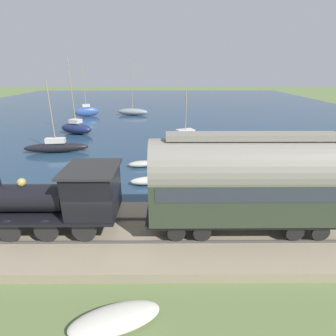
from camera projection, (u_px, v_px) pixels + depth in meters
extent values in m
plane|color=#607542|center=(99.00, 240.00, 12.05)|extent=(200.00, 200.00, 0.00)
cube|color=navy|center=(151.00, 107.00, 52.30)|extent=(80.00, 80.00, 0.01)
cube|color=gray|center=(99.00, 235.00, 12.07)|extent=(5.49, 56.00, 0.41)
cube|color=#4C4742|center=(93.00, 242.00, 11.12)|extent=(0.07, 54.88, 0.12)
cube|color=#4C4742|center=(103.00, 219.00, 12.82)|extent=(0.07, 54.88, 0.12)
cylinder|color=black|center=(84.00, 231.00, 10.91)|extent=(0.12, 1.01, 1.01)
cylinder|color=black|center=(95.00, 209.00, 12.62)|extent=(0.12, 1.01, 1.01)
cylinder|color=black|center=(47.00, 231.00, 10.90)|extent=(0.12, 1.01, 1.01)
cylinder|color=black|center=(63.00, 209.00, 12.61)|extent=(0.12, 1.01, 1.01)
cylinder|color=black|center=(9.00, 231.00, 10.89)|extent=(0.12, 1.01, 1.01)
cylinder|color=black|center=(30.00, 209.00, 12.60)|extent=(0.12, 1.01, 1.01)
cube|color=black|center=(54.00, 211.00, 11.61)|extent=(2.33, 5.71, 0.12)
cylinder|color=black|center=(25.00, 198.00, 11.36)|extent=(1.21, 3.43, 1.21)
sphere|color=tan|center=(22.00, 182.00, 11.09)|extent=(0.36, 0.36, 0.36)
cube|color=black|center=(93.00, 190.00, 11.25)|extent=(2.23, 2.00, 1.91)
cube|color=#282828|center=(91.00, 169.00, 10.89)|extent=(2.43, 2.24, 0.10)
cylinder|color=black|center=(320.00, 233.00, 11.01)|extent=(0.12, 0.76, 0.76)
cylinder|color=black|center=(300.00, 210.00, 12.72)|extent=(0.12, 0.76, 0.76)
cylinder|color=black|center=(295.00, 233.00, 11.01)|extent=(0.12, 0.76, 0.76)
cylinder|color=black|center=(277.00, 210.00, 12.72)|extent=(0.12, 0.76, 0.76)
cylinder|color=black|center=(202.00, 233.00, 10.99)|extent=(0.12, 0.76, 0.76)
cylinder|color=black|center=(197.00, 211.00, 12.69)|extent=(0.12, 0.76, 0.76)
cylinder|color=black|center=(176.00, 233.00, 10.98)|extent=(0.12, 0.76, 0.76)
cylinder|color=black|center=(175.00, 211.00, 12.69)|extent=(0.12, 0.76, 0.76)
cube|color=black|center=(243.00, 215.00, 11.74)|extent=(2.09, 8.67, 0.16)
cube|color=#2D3828|center=(246.00, 191.00, 11.31)|extent=(2.32, 8.32, 2.20)
cube|color=#2D333D|center=(247.00, 183.00, 11.18)|extent=(2.35, 7.80, 0.62)
cylinder|color=gray|center=(249.00, 168.00, 10.92)|extent=(2.44, 8.32, 2.44)
cube|color=gray|center=(253.00, 136.00, 10.44)|extent=(0.81, 6.94, 0.24)
ellipsoid|color=#335199|center=(87.00, 112.00, 42.03)|extent=(2.26, 3.94, 1.47)
cylinder|color=#9E8460|center=(84.00, 87.00, 40.65)|extent=(0.10, 0.10, 6.20)
cube|color=silver|center=(86.00, 106.00, 41.68)|extent=(0.96, 1.28, 0.45)
ellipsoid|color=#192347|center=(76.00, 128.00, 30.99)|extent=(2.96, 4.42, 1.28)
cylinder|color=#9E8460|center=(71.00, 90.00, 29.42)|extent=(0.10, 0.10, 7.47)
cube|color=silver|center=(75.00, 121.00, 30.68)|extent=(1.35, 1.50, 0.45)
ellipsoid|color=white|center=(185.00, 141.00, 25.65)|extent=(3.64, 5.64, 1.35)
cylinder|color=#9E8460|center=(186.00, 113.00, 24.68)|extent=(0.10, 0.10, 4.02)
cube|color=silver|center=(185.00, 132.00, 25.32)|extent=(1.57, 1.89, 0.45)
ellipsoid|color=black|center=(57.00, 148.00, 24.27)|extent=(1.74, 5.86, 0.90)
cylinder|color=#9E8460|center=(51.00, 112.00, 23.11)|extent=(0.10, 0.10, 5.58)
cube|color=silver|center=(55.00, 140.00, 24.03)|extent=(0.84, 1.80, 0.45)
ellipsoid|color=gray|center=(133.00, 112.00, 43.21)|extent=(2.32, 5.24, 1.08)
cylinder|color=#9E8460|center=(132.00, 86.00, 41.76)|extent=(0.10, 0.10, 6.98)
ellipsoid|color=silver|center=(99.00, 174.00, 18.92)|extent=(2.80, 2.32, 0.46)
ellipsoid|color=beige|center=(149.00, 181.00, 17.65)|extent=(1.15, 2.53, 0.52)
ellipsoid|color=#B7B2A3|center=(142.00, 164.00, 20.77)|extent=(1.11, 2.18, 0.49)
ellipsoid|color=beige|center=(115.00, 319.00, 8.00)|extent=(1.88, 3.00, 0.44)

